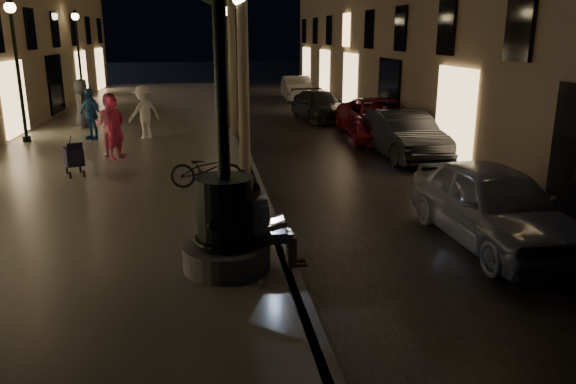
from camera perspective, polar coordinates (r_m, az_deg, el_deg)
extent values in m
plane|color=black|center=(21.77, -5.09, 5.61)|extent=(120.00, 120.00, 0.00)
cube|color=black|center=(22.15, 2.72, 5.86)|extent=(6.00, 45.00, 0.02)
cube|color=#646058|center=(21.89, -15.65, 5.41)|extent=(8.00, 45.00, 0.20)
cube|color=#59595B|center=(21.75, -5.09, 5.87)|extent=(0.25, 45.00, 0.20)
cylinder|color=#59595B|center=(9.07, -6.22, -6.49)|extent=(1.40, 1.40, 0.40)
cylinder|color=black|center=(8.81, -6.37, -1.97)|extent=(0.90, 0.90, 1.10)
torus|color=black|center=(8.96, -6.28, -4.71)|extent=(1.04, 1.04, 0.10)
torus|color=black|center=(8.70, -6.45, 0.54)|extent=(0.89, 0.89, 0.09)
cylinder|color=black|center=(8.41, -6.82, 12.11)|extent=(0.20, 0.20, 3.20)
cube|color=gray|center=(9.00, -2.77, -4.58)|extent=(0.38, 0.26, 0.19)
cube|color=silver|center=(8.87, -3.21, -2.41)|extent=(0.48, 0.28, 0.60)
sphere|color=tan|center=(8.75, -3.46, 0.03)|extent=(0.22, 0.22, 0.22)
sphere|color=black|center=(8.74, -3.53, 0.30)|extent=(0.22, 0.22, 0.22)
cube|color=gray|center=(8.93, -1.07, -4.71)|extent=(0.49, 0.14, 0.15)
cube|color=gray|center=(9.11, -1.23, -4.29)|extent=(0.49, 0.14, 0.15)
cube|color=gray|center=(9.05, 0.42, -6.10)|extent=(0.14, 0.13, 0.50)
cube|color=gray|center=(9.23, 0.23, -5.66)|extent=(0.14, 0.13, 0.50)
cube|color=black|center=(9.16, 1.08, -7.41)|extent=(0.28, 0.11, 0.03)
cube|color=black|center=(9.33, 0.88, -6.95)|extent=(0.28, 0.11, 0.03)
cube|color=black|center=(9.00, -1.02, -3.98)|extent=(0.26, 0.35, 0.02)
cube|color=black|center=(8.94, -2.11, -3.33)|extent=(0.09, 0.35, 0.23)
cube|color=#B0DAFC|center=(8.94, -2.00, -3.33)|extent=(0.07, 0.32, 0.19)
cylinder|color=#6B604C|center=(14.47, -4.56, 11.29)|extent=(0.28, 0.28, 5.00)
cylinder|color=#6B604C|center=(20.45, -5.67, 12.71)|extent=(0.28, 0.28, 5.10)
cylinder|color=#6B604C|center=(26.44, -6.60, 13.15)|extent=(0.28, 0.28, 4.90)
cylinder|color=#6B604C|center=(32.43, -6.89, 13.87)|extent=(0.28, 0.28, 5.20)
cylinder|color=black|center=(14.85, -4.55, 2.01)|extent=(0.28, 0.28, 0.20)
cylinder|color=black|center=(14.50, -4.73, 10.10)|extent=(0.12, 0.12, 4.40)
cylinder|color=black|center=(22.69, -6.03, 6.77)|extent=(0.28, 0.28, 0.20)
cylinder|color=black|center=(22.46, -6.18, 12.07)|extent=(0.12, 0.12, 4.40)
sphere|color=#FFD88C|center=(22.43, -6.36, 17.81)|extent=(0.36, 0.36, 0.36)
cone|color=black|center=(22.44, -6.38, 18.45)|extent=(0.30, 0.30, 0.22)
cylinder|color=black|center=(30.61, -6.75, 9.07)|extent=(0.28, 0.28, 0.20)
cylinder|color=black|center=(30.44, -6.88, 13.00)|extent=(0.12, 0.12, 4.40)
sphere|color=#FFD88C|center=(30.42, -7.03, 17.24)|extent=(0.36, 0.36, 0.36)
cone|color=black|center=(30.43, -7.05, 17.71)|extent=(0.30, 0.30, 0.22)
cylinder|color=black|center=(38.57, -7.19, 10.43)|extent=(0.28, 0.28, 0.20)
cylinder|color=black|center=(38.43, -7.30, 13.55)|extent=(0.12, 0.12, 4.40)
sphere|color=#FFD88C|center=(38.41, -7.42, 16.90)|extent=(0.36, 0.36, 0.36)
cone|color=black|center=(38.42, -7.43, 17.27)|extent=(0.30, 0.30, 0.22)
cylinder|color=black|center=(21.58, -25.01, 4.92)|extent=(0.28, 0.28, 0.20)
cylinder|color=black|center=(21.34, -25.67, 10.45)|extent=(0.12, 0.12, 4.40)
sphere|color=#FFD88C|center=(21.31, -26.41, 16.45)|extent=(0.36, 0.36, 0.36)
cylinder|color=black|center=(31.20, -20.04, 8.37)|extent=(0.28, 0.28, 0.20)
cylinder|color=black|center=(31.04, -20.40, 12.20)|extent=(0.12, 0.12, 4.40)
sphere|color=#FFD88C|center=(31.02, -20.82, 16.34)|extent=(0.36, 0.36, 0.36)
cone|color=black|center=(31.02, -20.86, 16.80)|extent=(0.30, 0.30, 0.22)
cube|color=black|center=(15.77, -20.94, 3.40)|extent=(0.65, 0.82, 0.43)
cube|color=black|center=(15.40, -20.86, 4.21)|extent=(0.41, 0.28, 0.28)
cylinder|color=black|center=(15.57, -21.25, 1.60)|extent=(0.10, 0.19, 0.19)
cylinder|color=black|center=(15.61, -20.02, 1.76)|extent=(0.10, 0.19, 0.19)
cylinder|color=black|center=(16.12, -21.54, 2.03)|extent=(0.10, 0.19, 0.19)
cylinder|color=black|center=(16.16, -20.35, 2.18)|extent=(0.10, 0.19, 0.19)
cylinder|color=black|center=(16.08, -21.27, 4.96)|extent=(0.17, 0.41, 0.26)
imported|color=#95979C|center=(11.12, 20.18, -1.24)|extent=(1.91, 4.48, 1.51)
imported|color=black|center=(18.24, 11.65, 5.72)|extent=(1.68, 4.51, 1.47)
imported|color=maroon|center=(21.35, 9.27, 7.31)|extent=(2.79, 5.54, 1.50)
imported|color=#303135|center=(26.13, 3.20, 8.78)|extent=(2.25, 4.60, 1.29)
imported|color=gray|center=(33.64, 0.91, 10.48)|extent=(1.65, 4.36, 1.42)
imported|color=#CC284E|center=(17.49, -17.14, 6.26)|extent=(0.76, 0.82, 1.87)
imported|color=#CA6B84|center=(17.89, -17.65, 6.49)|extent=(1.09, 0.94, 1.92)
imported|color=white|center=(20.78, -14.41, 7.88)|extent=(1.39, 1.28, 1.88)
imported|color=#285994|center=(21.14, -19.42, 7.50)|extent=(1.08, 1.03, 1.80)
imported|color=#303035|center=(23.87, -20.19, 8.43)|extent=(0.74, 1.02, 1.92)
imported|color=black|center=(13.73, -8.27, 2.31)|extent=(1.82, 0.83, 0.93)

